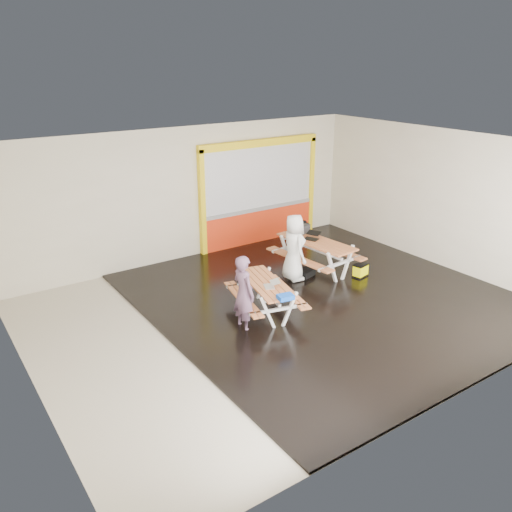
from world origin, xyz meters
TOP-DOWN VIEW (x-y plane):
  - room at (0.00, 0.00)m, footprint 10.02×8.02m
  - deck at (1.25, 0.00)m, footprint 7.50×7.98m
  - kiosk at (2.20, 3.93)m, footprint 3.88×0.16m
  - picnic_table_left at (-0.31, 0.09)m, footprint 1.62×2.06m
  - picnic_table_right at (2.05, 1.25)m, footprint 1.63×2.25m
  - person_left at (-1.03, -0.17)m, footprint 0.39×0.59m
  - person_right at (1.23, 1.10)m, footprint 0.65×0.87m
  - laptop_left at (-0.34, -0.15)m, footprint 0.40×0.38m
  - laptop_right at (2.07, 1.44)m, footprint 0.49×0.47m
  - blue_pouch at (-0.46, -0.78)m, footprint 0.34×0.27m
  - toolbox at (2.15, 1.94)m, footprint 0.50×0.36m
  - backpack at (2.52, 2.33)m, footprint 0.29×0.21m
  - dark_case at (1.64, 1.13)m, footprint 0.51×0.43m
  - fluke_bag at (2.73, 0.34)m, footprint 0.42×0.32m

SIDE VIEW (x-z plane):
  - deck at x=1.25m, z-range 0.00..0.05m
  - dark_case at x=1.64m, z-range 0.05..0.21m
  - fluke_bag at x=2.73m, z-range 0.04..0.37m
  - picnic_table_left at x=-0.31m, z-range 0.20..0.93m
  - picnic_table_right at x=2.05m, z-range 0.22..1.07m
  - person_left at x=-1.03m, z-range -0.02..1.56m
  - laptop_left at x=-0.34m, z-range 0.71..0.85m
  - blue_pouch at x=-0.46m, z-range 0.74..0.83m
  - backpack at x=2.52m, z-range 0.56..1.00m
  - person_right at x=1.23m, z-range 0.08..1.69m
  - laptop_right at x=2.07m, z-range 0.82..0.98m
  - toolbox at x=2.15m, z-range 0.82..1.08m
  - kiosk at x=2.20m, z-range -0.06..2.94m
  - room at x=0.00m, z-range -0.01..3.51m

